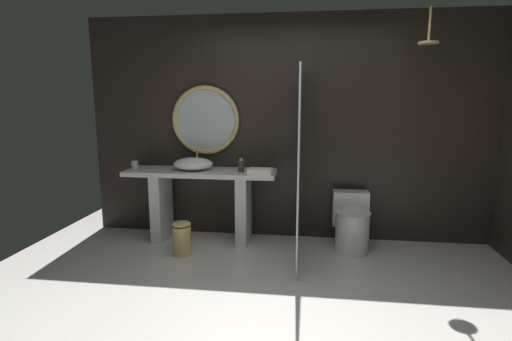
{
  "coord_description": "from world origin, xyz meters",
  "views": [
    {
      "loc": [
        0.22,
        -2.74,
        1.63
      ],
      "look_at": [
        -0.26,
        0.87,
        0.98
      ],
      "focal_mm": 27.51,
      "sensor_mm": 36.0,
      "label": 1
    }
  ],
  "objects": [
    {
      "name": "vanity_counter",
      "position": [
        -0.99,
        1.57,
        0.54
      ],
      "size": [
        1.73,
        0.52,
        0.84
      ],
      "color": "silver",
      "rests_on": "ground_plane"
    },
    {
      "name": "waste_bin",
      "position": [
        -1.09,
        1.11,
        0.19
      ],
      "size": [
        0.2,
        0.2,
        0.37
      ],
      "color": "tan",
      "rests_on": "ground_plane"
    },
    {
      "name": "rain_shower_head",
      "position": [
        1.34,
        1.31,
        2.2
      ],
      "size": [
        0.19,
        0.19,
        0.34
      ],
      "color": "tan"
    },
    {
      "name": "vessel_sink",
      "position": [
        -1.08,
        1.56,
        0.91
      ],
      "size": [
        0.45,
        0.37,
        0.23
      ],
      "color": "white",
      "rests_on": "vanity_counter"
    },
    {
      "name": "shower_glass_panel",
      "position": [
        0.15,
        1.25,
        0.98
      ],
      "size": [
        0.02,
        1.21,
        1.95
      ],
      "primitive_type": "cube",
      "color": "silver",
      "rests_on": "ground_plane"
    },
    {
      "name": "round_wall_mirror",
      "position": [
        -0.99,
        1.81,
        1.4
      ],
      "size": [
        0.81,
        0.05,
        0.81
      ],
      "color": "tan"
    },
    {
      "name": "tumbler_cup",
      "position": [
        -1.79,
        1.58,
        0.89
      ],
      "size": [
        0.07,
        0.07,
        0.09
      ],
      "primitive_type": "cylinder",
      "color": "silver",
      "rests_on": "vanity_counter"
    },
    {
      "name": "back_wall_panel",
      "position": [
        0.0,
        1.9,
        1.3
      ],
      "size": [
        4.8,
        0.1,
        2.6
      ],
      "primitive_type": "cube",
      "color": "black",
      "rests_on": "ground_plane"
    },
    {
      "name": "toilet",
      "position": [
        0.72,
        1.52,
        0.29
      ],
      "size": [
        0.4,
        0.57,
        0.62
      ],
      "color": "white",
      "rests_on": "ground_plane"
    },
    {
      "name": "folded_hand_towel",
      "position": [
        -0.28,
        1.41,
        0.87
      ],
      "size": [
        0.27,
        0.19,
        0.06
      ],
      "primitive_type": "cube",
      "rotation": [
        0.0,
        0.0,
        -0.04
      ],
      "color": "silver",
      "rests_on": "vanity_counter"
    },
    {
      "name": "ground_plane",
      "position": [
        0.0,
        0.0,
        0.0
      ],
      "size": [
        5.76,
        5.76,
        0.0
      ],
      "primitive_type": "plane",
      "color": "silver"
    },
    {
      "name": "soap_dispenser",
      "position": [
        -0.51,
        1.52,
        0.91
      ],
      "size": [
        0.07,
        0.07,
        0.15
      ],
      "color": "#3D3323",
      "rests_on": "vanity_counter"
    }
  ]
}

